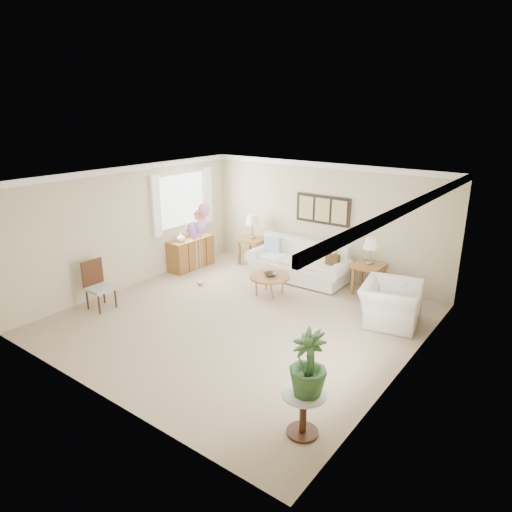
# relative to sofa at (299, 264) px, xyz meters

# --- Properties ---
(ground_plane) EXTENTS (6.00, 6.00, 0.00)m
(ground_plane) POSITION_rel_sofa_xyz_m (0.24, -2.43, -0.35)
(ground_plane) COLOR tan
(room_shell) EXTENTS (6.04, 6.04, 2.60)m
(room_shell) POSITION_rel_sofa_xyz_m (0.13, -2.33, 1.28)
(room_shell) COLOR #BEAF89
(room_shell) RESTS_ON ground
(wall_art_triptych) EXTENTS (1.35, 0.06, 0.65)m
(wall_art_triptych) POSITION_rel_sofa_xyz_m (0.24, 0.54, 1.20)
(wall_art_triptych) COLOR black
(wall_art_triptych) RESTS_ON ground
(sofa) EXTENTS (2.41, 0.93, 0.88)m
(sofa) POSITION_rel_sofa_xyz_m (0.00, 0.00, 0.00)
(sofa) COLOR silver
(sofa) RESTS_ON ground
(end_table_left) EXTENTS (0.61, 0.56, 0.67)m
(end_table_left) POSITION_rel_sofa_xyz_m (-1.48, 0.18, 0.21)
(end_table_left) COLOR brown
(end_table_left) RESTS_ON ground
(end_table_right) EXTENTS (0.61, 0.55, 0.66)m
(end_table_right) POSITION_rel_sofa_xyz_m (1.62, 0.11, 0.21)
(end_table_right) COLOR brown
(end_table_right) RESTS_ON ground
(lamp_left) EXTENTS (0.34, 0.34, 0.60)m
(lamp_left) POSITION_rel_sofa_xyz_m (-1.48, 0.18, 0.77)
(lamp_left) COLOR gray
(lamp_left) RESTS_ON end_table_left
(lamp_right) EXTENTS (0.32, 0.32, 0.56)m
(lamp_right) POSITION_rel_sofa_xyz_m (1.62, 0.11, 0.74)
(lamp_right) COLOR gray
(lamp_right) RESTS_ON end_table_right
(coffee_table) EXTENTS (0.84, 0.84, 0.42)m
(coffee_table) POSITION_rel_sofa_xyz_m (-0.00, -1.18, 0.04)
(coffee_table) COLOR brown
(coffee_table) RESTS_ON ground
(decor_bowl) EXTENTS (0.34, 0.34, 0.06)m
(decor_bowl) POSITION_rel_sofa_xyz_m (0.02, -1.18, 0.11)
(decor_bowl) COLOR black
(decor_bowl) RESTS_ON coffee_table
(armchair) EXTENTS (1.18, 1.30, 0.74)m
(armchair) POSITION_rel_sofa_xyz_m (2.48, -0.91, 0.02)
(armchair) COLOR silver
(armchair) RESTS_ON ground
(side_table) EXTENTS (0.53, 0.53, 0.57)m
(side_table) POSITION_rel_sofa_xyz_m (2.78, -4.44, 0.08)
(side_table) COLOR silver
(side_table) RESTS_ON ground
(potted_plant) EXTENTS (0.59, 0.59, 0.80)m
(potted_plant) POSITION_rel_sofa_xyz_m (2.82, -4.44, 0.63)
(potted_plant) COLOR #275228
(potted_plant) RESTS_ON side_table
(accent_chair) EXTENTS (0.47, 0.47, 0.96)m
(accent_chair) POSITION_rel_sofa_xyz_m (-2.30, -3.69, 0.15)
(accent_chair) COLOR #92A48F
(accent_chair) RESTS_ON ground
(credenza) EXTENTS (0.46, 1.20, 0.74)m
(credenza) POSITION_rel_sofa_xyz_m (-2.52, -0.93, 0.02)
(credenza) COLOR brown
(credenza) RESTS_ON ground
(vase_white) EXTENTS (0.20, 0.20, 0.21)m
(vase_white) POSITION_rel_sofa_xyz_m (-2.50, -1.25, 0.50)
(vase_white) COLOR white
(vase_white) RESTS_ON credenza
(vase_sage) EXTENTS (0.23, 0.23, 0.21)m
(vase_sage) POSITION_rel_sofa_xyz_m (-2.50, -0.68, 0.49)
(vase_sage) COLOR beige
(vase_sage) RESTS_ON credenza
(balloon_cluster) EXTENTS (0.46, 0.52, 1.86)m
(balloon_cluster) POSITION_rel_sofa_xyz_m (-1.52, -1.66, 1.07)
(balloon_cluster) COLOR gray
(balloon_cluster) RESTS_ON ground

